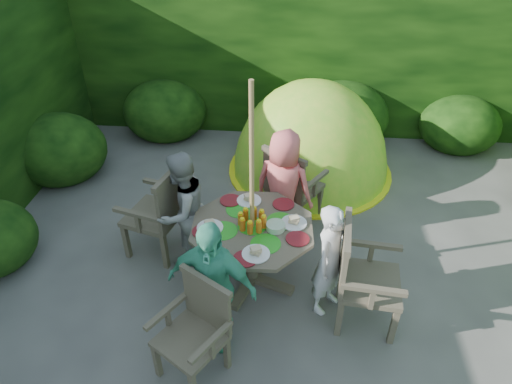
# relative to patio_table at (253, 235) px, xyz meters

# --- Properties ---
(ground) EXTENTS (60.00, 60.00, 0.00)m
(ground) POSITION_rel_patio_table_xyz_m (0.47, -0.18, -0.61)
(ground) COLOR #4C4944
(ground) RESTS_ON ground
(hedge_enclosure) EXTENTS (9.00, 9.00, 2.50)m
(hedge_enclosure) POSITION_rel_patio_table_xyz_m (0.47, 1.16, 0.64)
(hedge_enclosure) COLOR black
(hedge_enclosure) RESTS_ON ground
(patio_table) EXTENTS (1.61, 1.61, 0.88)m
(patio_table) POSITION_rel_patio_table_xyz_m (0.00, 0.00, 0.00)
(patio_table) COLOR #453C2D
(patio_table) RESTS_ON ground
(parasol_pole) EXTENTS (0.06, 0.06, 2.20)m
(parasol_pole) POSITION_rel_patio_table_xyz_m (-0.00, 0.00, 0.49)
(parasol_pole) COLOR olive
(parasol_pole) RESTS_ON ground
(garden_chair_right) EXTENTS (0.61, 0.67, 1.03)m
(garden_chair_right) POSITION_rel_patio_table_xyz_m (1.02, -0.39, -0.06)
(garden_chair_right) COLOR #453C2D
(garden_chair_right) RESTS_ON ground
(garden_chair_left) EXTENTS (0.70, 0.75, 1.04)m
(garden_chair_left) POSITION_rel_patio_table_xyz_m (-1.03, 0.37, -0.06)
(garden_chair_left) COLOR #453C2D
(garden_chair_left) RESTS_ON ground
(garden_chair_back) EXTENTS (0.78, 0.76, 0.99)m
(garden_chair_back) POSITION_rel_patio_table_xyz_m (0.35, 1.04, -0.09)
(garden_chair_back) COLOR #453C2D
(garden_chair_back) RESTS_ON ground
(garden_chair_front) EXTENTS (0.70, 0.68, 0.89)m
(garden_chair_front) POSITION_rel_patio_table_xyz_m (-0.36, -1.04, -0.14)
(garden_chair_front) COLOR #453C2D
(garden_chair_front) RESTS_ON ground
(child_right) EXTENTS (0.48, 0.52, 1.19)m
(child_right) POSITION_rel_patio_table_xyz_m (0.75, -0.27, -0.02)
(child_right) COLOR silver
(child_right) RESTS_ON ground
(child_left) EXTENTS (0.75, 0.80, 1.32)m
(child_left) POSITION_rel_patio_table_xyz_m (-0.76, 0.27, 0.04)
(child_left) COLOR gray
(child_left) RESTS_ON ground
(child_back) EXTENTS (0.77, 0.62, 1.36)m
(child_back) POSITION_rel_patio_table_xyz_m (0.27, 0.75, 0.07)
(child_back) COLOR #FC6B68
(child_back) RESTS_ON ground
(child_front) EXTENTS (0.83, 0.46, 1.34)m
(child_front) POSITION_rel_patio_table_xyz_m (-0.27, -0.75, 0.06)
(child_front) COLOR #4FB992
(child_front) RESTS_ON ground
(dome_tent) EXTENTS (2.31, 2.31, 2.64)m
(dome_tent) POSITION_rel_patio_table_xyz_m (0.60, 2.21, -0.61)
(dome_tent) COLOR #80DD2A
(dome_tent) RESTS_ON ground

